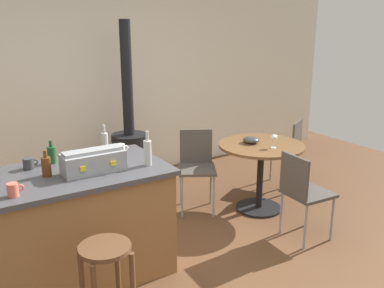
{
  "coord_description": "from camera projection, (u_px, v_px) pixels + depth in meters",
  "views": [
    {
      "loc": [
        -1.71,
        -2.62,
        2.06
      ],
      "look_at": [
        0.33,
        0.63,
        0.93
      ],
      "focal_mm": 39.97,
      "sensor_mm": 36.0,
      "label": 1
    }
  ],
  "objects": [
    {
      "name": "folding_chair_near",
      "position": [
        197.0,
        163.0,
        4.71
      ],
      "size": [
        0.54,
        0.54,
        0.88
      ],
      "color": "#47423D",
      "rests_on": "ground_plane"
    },
    {
      "name": "wooden_stool",
      "position": [
        106.0,
        271.0,
        2.75
      ],
      "size": [
        0.34,
        0.34,
        0.68
      ],
      "color": "brown",
      "rests_on": "ground_plane"
    },
    {
      "name": "wood_stove",
      "position": [
        130.0,
        150.0,
        5.26
      ],
      "size": [
        0.44,
        0.45,
        2.06
      ],
      "color": "black",
      "rests_on": "ground_plane"
    },
    {
      "name": "serving_bowl",
      "position": [
        251.0,
        140.0,
        4.65
      ],
      "size": [
        0.18,
        0.18,
        0.07
      ],
      "primitive_type": "ellipsoid",
      "color": "#383838",
      "rests_on": "dining_table"
    },
    {
      "name": "back_wall",
      "position": [
        85.0,
        78.0,
        5.32
      ],
      "size": [
        8.0,
        0.1,
        2.7
      ],
      "primitive_type": "cube",
      "color": "silver",
      "rests_on": "ground_plane"
    },
    {
      "name": "cup_3",
      "position": [
        29.0,
        164.0,
        3.36
      ],
      "size": [
        0.12,
        0.08,
        0.09
      ],
      "color": "#383838",
      "rests_on": "kitchen_island"
    },
    {
      "name": "ground_plane",
      "position": [
        198.0,
        274.0,
        3.58
      ],
      "size": [
        8.8,
        8.8,
        0.0
      ],
      "primitive_type": "plane",
      "color": "brown"
    },
    {
      "name": "cup_0",
      "position": [
        13.0,
        190.0,
        2.84
      ],
      "size": [
        0.11,
        0.08,
        0.09
      ],
      "color": "#DB6651",
      "rests_on": "kitchen_island"
    },
    {
      "name": "wine_glass",
      "position": [
        274.0,
        138.0,
        4.45
      ],
      "size": [
        0.07,
        0.07,
        0.14
      ],
      "color": "silver",
      "rests_on": "dining_table"
    },
    {
      "name": "cup_2",
      "position": [
        121.0,
        149.0,
        3.73
      ],
      "size": [
        0.11,
        0.08,
        0.09
      ],
      "color": "white",
      "rests_on": "kitchen_island"
    },
    {
      "name": "kitchen_island",
      "position": [
        78.0,
        224.0,
        3.45
      ],
      "size": [
        1.44,
        0.86,
        0.92
      ],
      "color": "olive",
      "rests_on": "ground_plane"
    },
    {
      "name": "folding_chair_left",
      "position": [
        287.0,
        148.0,
        5.3
      ],
      "size": [
        0.55,
        0.55,
        0.87
      ],
      "color": "#47423D",
      "rests_on": "ground_plane"
    },
    {
      "name": "dining_table",
      "position": [
        261.0,
        160.0,
        4.66
      ],
      "size": [
        0.93,
        0.93,
        0.76
      ],
      "color": "black",
      "rests_on": "ground_plane"
    },
    {
      "name": "toolbox",
      "position": [
        93.0,
        161.0,
        3.28
      ],
      "size": [
        0.48,
        0.21,
        0.18
      ],
      "color": "gray",
      "rests_on": "kitchen_island"
    },
    {
      "name": "bottle_3",
      "position": [
        52.0,
        154.0,
        3.49
      ],
      "size": [
        0.07,
        0.07,
        0.19
      ],
      "color": "#194C23",
      "rests_on": "kitchen_island"
    },
    {
      "name": "bottle_1",
      "position": [
        46.0,
        166.0,
        3.2
      ],
      "size": [
        0.07,
        0.07,
        0.2
      ],
      "color": "#603314",
      "rests_on": "kitchen_island"
    },
    {
      "name": "bottle_0",
      "position": [
        105.0,
        143.0,
        3.71
      ],
      "size": [
        0.06,
        0.06,
        0.26
      ],
      "color": "#B7B2AD",
      "rests_on": "kitchen_island"
    },
    {
      "name": "bottle_2",
      "position": [
        148.0,
        152.0,
        3.43
      ],
      "size": [
        0.06,
        0.06,
        0.29
      ],
      "color": "#B7B2AD",
      "rests_on": "kitchen_island"
    },
    {
      "name": "folding_chair_far",
      "position": [
        303.0,
        190.0,
        4.03
      ],
      "size": [
        0.42,
        0.42,
        0.86
      ],
      "color": "#47423D",
      "rests_on": "ground_plane"
    }
  ]
}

